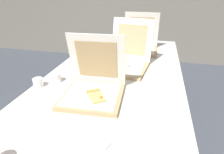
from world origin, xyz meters
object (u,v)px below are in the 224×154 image
at_px(table, 114,80).
at_px(cup_white_near_left, 38,82).
at_px(pizza_box_middle, 126,61).
at_px(cup_white_far, 102,53).
at_px(pizza_box_front, 94,88).
at_px(cup_white_near_center, 56,78).
at_px(napkin_pile, 85,148).
at_px(cup_white_mid, 74,65).
at_px(pizza_box_back, 140,45).

xyz_separation_m(table, cup_white_near_left, (-0.44, -0.29, 0.07)).
bearing_deg(pizza_box_middle, cup_white_near_left, -130.27).
xyz_separation_m(table, cup_white_far, (-0.20, 0.37, 0.07)).
relative_size(pizza_box_front, cup_white_near_center, 5.69).
distance_m(cup_white_far, napkin_pile, 1.12).
relative_size(table, cup_white_mid, 33.49).
xyz_separation_m(pizza_box_back, cup_white_near_center, (-0.47, -0.84, -0.02)).
xyz_separation_m(pizza_box_front, cup_white_mid, (-0.28, 0.37, -0.02)).
bearing_deg(cup_white_mid, napkin_pile, -63.74).
bearing_deg(cup_white_mid, pizza_box_front, -52.29).
xyz_separation_m(pizza_box_front, napkin_pile, (0.10, -0.40, -0.05)).
bearing_deg(table, napkin_pile, -86.59).
relative_size(table, cup_white_near_left, 33.49).
height_order(pizza_box_front, cup_white_mid, pizza_box_front).
distance_m(cup_white_near_center, cup_white_near_left, 0.12).
xyz_separation_m(pizza_box_back, cup_white_near_left, (-0.55, -0.93, -0.02)).
bearing_deg(napkin_pile, cup_white_mid, 116.26).
xyz_separation_m(cup_white_near_center, napkin_pile, (0.40, -0.52, -0.02)).
xyz_separation_m(pizza_box_middle, cup_white_near_center, (-0.41, -0.36, -0.02)).
bearing_deg(pizza_box_back, table, -101.23).
height_order(cup_white_mid, cup_white_near_left, same).
xyz_separation_m(pizza_box_front, pizza_box_middle, (0.11, 0.48, 0.00)).
xyz_separation_m(cup_white_near_center, cup_white_mid, (0.02, 0.25, 0.00)).
height_order(cup_white_near_center, cup_white_far, same).
xyz_separation_m(pizza_box_back, cup_white_far, (-0.32, -0.27, -0.02)).
height_order(cup_white_near_center, napkin_pile, cup_white_near_center).
distance_m(cup_white_mid, cup_white_near_left, 0.36).
relative_size(pizza_box_front, cup_white_near_left, 5.69).
relative_size(cup_white_mid, napkin_pile, 0.32).
bearing_deg(pizza_box_front, table, 76.64).
bearing_deg(pizza_box_back, cup_white_far, -141.19).
height_order(pizza_box_middle, cup_white_far, pizza_box_middle).
distance_m(table, pizza_box_back, 0.66).
distance_m(pizza_box_middle, cup_white_far, 0.33).
relative_size(cup_white_far, napkin_pile, 0.32).
height_order(pizza_box_back, cup_white_near_center, pizza_box_back).
height_order(pizza_box_back, napkin_pile, pizza_box_back).
height_order(pizza_box_front, cup_white_near_center, pizza_box_front).
xyz_separation_m(cup_white_near_center, cup_white_far, (0.16, 0.57, 0.00)).
distance_m(table, cup_white_near_center, 0.42).
distance_m(table, pizza_box_middle, 0.20).
height_order(cup_white_near_center, cup_white_mid, same).
relative_size(pizza_box_back, cup_white_near_center, 5.62).
relative_size(pizza_box_middle, napkin_pile, 2.22).
distance_m(cup_white_mid, napkin_pile, 0.86).
bearing_deg(table, pizza_box_front, -99.93).
bearing_deg(pizza_box_back, cup_white_near_left, -122.06).
xyz_separation_m(table, pizza_box_back, (0.11, 0.64, 0.10)).
bearing_deg(napkin_pile, pizza_box_middle, 89.27).
xyz_separation_m(pizza_box_middle, pizza_box_back, (0.06, 0.47, -0.00)).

